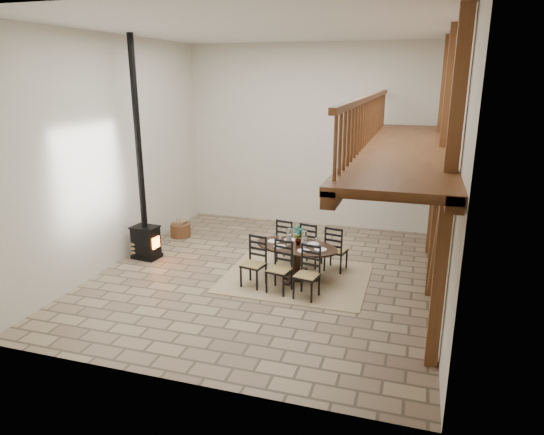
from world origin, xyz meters
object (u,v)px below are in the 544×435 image
(log_stack, at_px, (141,248))
(dining_table, at_px, (296,261))
(log_basket, at_px, (181,230))
(wood_stove, at_px, (144,211))

(log_stack, bearing_deg, dining_table, -2.19)
(log_stack, bearing_deg, log_basket, 83.66)
(log_basket, height_order, log_stack, log_basket)
(wood_stove, distance_m, log_stack, 0.95)
(dining_table, relative_size, wood_stove, 0.45)
(dining_table, xyz_separation_m, log_stack, (-3.83, 0.15, -0.19))
(wood_stove, relative_size, log_basket, 9.37)
(log_basket, xyz_separation_m, log_stack, (-0.18, -1.64, 0.01))
(dining_table, distance_m, log_stack, 3.83)
(dining_table, distance_m, wood_stove, 3.74)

